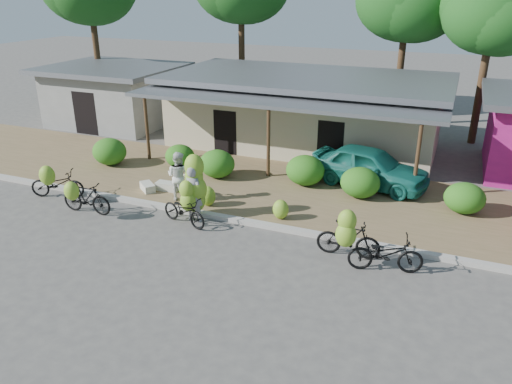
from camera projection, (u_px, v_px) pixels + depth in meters
ground at (194, 247)px, 14.84m from camera, size 100.00×100.00×0.00m
sidewalk at (258, 187)px, 19.09m from camera, size 60.00×6.00×0.12m
curb at (224, 218)px, 16.52m from camera, size 60.00×0.25×0.15m
shop_main at (305, 110)px, 23.50m from camera, size 13.00×8.50×3.35m
shop_grey at (114, 94)px, 27.46m from camera, size 7.00×6.00×3.15m
tree_near_right at (489, 11)px, 22.40m from camera, size 4.63×4.47×7.82m
hedge_0 at (109, 152)px, 21.06m from camera, size 1.46×1.31×1.14m
hedge_1 at (180, 156)px, 20.73m from camera, size 1.25×1.13×0.98m
hedge_2 at (217, 164)px, 19.67m from camera, size 1.42×1.28×1.11m
hedge_3 at (305, 170)px, 18.92m from camera, size 1.48×1.33×1.15m
hedge_4 at (360, 183)px, 17.81m from camera, size 1.42×1.27×1.10m
hedge_5 at (465, 198)px, 16.59m from camera, size 1.34×1.20×1.04m
bike_far_left at (56, 183)px, 18.04m from camera, size 2.06×1.51×1.44m
bike_left at (85, 197)px, 16.74m from camera, size 1.89×1.17×1.38m
bike_center at (190, 196)px, 16.13m from camera, size 1.91×1.40×2.25m
bike_right at (348, 237)px, 13.94m from camera, size 1.86×1.21×1.72m
bike_far_right at (386, 254)px, 13.41m from camera, size 2.11×1.17×1.05m
loose_banana_a at (188, 188)px, 17.99m from camera, size 0.50×0.43×0.63m
loose_banana_b at (208, 196)px, 17.19m from camera, size 0.57×0.48×0.71m
loose_banana_c at (281, 209)px, 16.22m from camera, size 0.53×0.45×0.66m
sack_near at (168, 186)px, 18.57m from camera, size 0.87×0.44×0.30m
sack_far at (148, 187)px, 18.52m from camera, size 0.82×0.77×0.28m
vendor at (193, 194)px, 16.15m from camera, size 0.73×0.51×1.90m
bystander at (178, 176)px, 17.47m from camera, size 0.89×0.71×1.77m
teal_van at (370, 167)px, 18.77m from camera, size 4.69×2.63×1.51m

